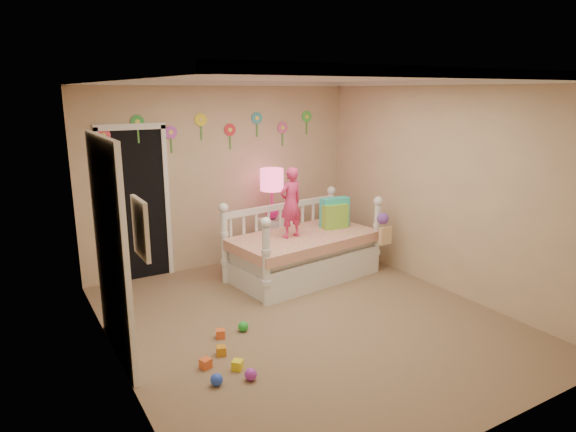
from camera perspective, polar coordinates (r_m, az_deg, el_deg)
floor at (r=5.68m, az=2.26°, el=-11.74°), size 4.00×4.50×0.01m
ceiling at (r=5.12m, az=2.54°, el=15.47°), size 4.00×4.50×0.01m
back_wall at (r=7.21m, az=-7.40°, el=4.58°), size 4.00×0.01×2.60m
left_wall at (r=4.52m, az=-19.44°, el=-1.81°), size 0.01×4.50×2.60m
right_wall at (r=6.54m, az=17.30°, el=3.08°), size 0.01×4.50×2.60m
crown_molding at (r=5.12m, az=2.54°, el=15.14°), size 4.00×4.50×0.06m
daybed at (r=6.75m, az=1.71°, el=-2.60°), size 2.11×1.31×1.08m
pillow_turquoise at (r=7.09m, az=5.32°, el=0.42°), size 0.42×0.17×0.41m
pillow_lime at (r=7.01m, az=5.37°, el=-0.05°), size 0.37×0.18×0.34m
child at (r=6.49m, az=0.32°, el=1.52°), size 0.37×0.27×0.93m
nightstand at (r=7.36m, az=-1.80°, el=-2.84°), size 0.42×0.33×0.66m
table_lamp at (r=7.17m, az=-1.85°, el=3.44°), size 0.33×0.33×0.73m
closet_doorway at (r=6.86m, az=-16.91°, el=1.34°), size 0.90×0.04×2.07m
flower_decals at (r=7.09m, az=-8.20°, el=9.61°), size 3.40×0.02×0.50m
mirror_closet at (r=4.88m, az=-19.45°, el=-3.73°), size 0.07×1.30×2.10m
wall_picture at (r=3.61m, az=-16.41°, el=-1.34°), size 0.05×0.34×0.42m
hanging_bag at (r=6.86m, az=10.78°, el=-1.54°), size 0.20×0.16×0.36m
toy_scatter at (r=5.00m, az=-5.68°, el=-14.96°), size 0.92×1.37×0.11m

